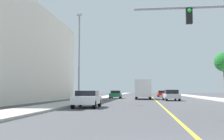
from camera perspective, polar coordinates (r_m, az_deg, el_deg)
ground at (r=47.87m, az=8.63°, el=-5.86°), size 192.00×192.00×0.00m
sidewalk_left at (r=48.46m, az=-2.38°, el=-5.80°), size 2.98×168.00×0.15m
sidewalk_right at (r=49.04m, az=19.51°, el=-5.54°), size 2.98×168.00×0.15m
lane_marking_center at (r=47.87m, az=8.63°, el=-5.86°), size 0.16×144.00×0.01m
building_left_near at (r=38.14m, az=-21.70°, el=2.63°), size 12.06×25.22×11.52m
street_lamp at (r=28.59m, az=-6.86°, el=3.44°), size 0.56×0.28×9.24m
car_white at (r=22.36m, az=-5.22°, el=-5.96°), size 1.96×3.98×1.37m
car_silver at (r=37.96m, az=12.22°, el=-5.13°), size 2.07×4.51×1.46m
car_green at (r=46.82m, az=0.76°, el=-5.09°), size 1.82×3.95×1.34m
car_red at (r=59.10m, az=10.43°, el=-4.83°), size 2.03×4.46×1.32m
delivery_truck at (r=43.22m, az=6.51°, el=-3.94°), size 2.44×7.50×2.99m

